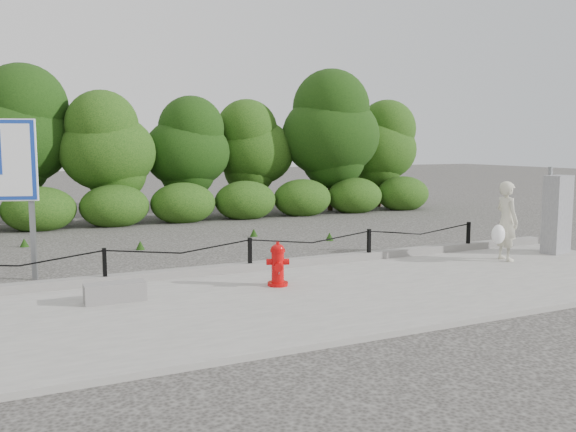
# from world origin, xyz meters

# --- Properties ---
(ground) EXTENTS (90.00, 90.00, 0.00)m
(ground) POSITION_xyz_m (0.00, 0.00, 0.00)
(ground) COLOR #2D2B28
(ground) RESTS_ON ground
(sidewalk) EXTENTS (14.00, 4.00, 0.08)m
(sidewalk) POSITION_xyz_m (0.00, -2.00, 0.04)
(sidewalk) COLOR gray
(sidewalk) RESTS_ON ground
(curb) EXTENTS (14.00, 0.22, 0.14)m
(curb) POSITION_xyz_m (0.00, 0.05, 0.15)
(curb) COLOR slate
(curb) RESTS_ON sidewalk
(chain_barrier) EXTENTS (10.06, 0.06, 0.60)m
(chain_barrier) POSITION_xyz_m (0.00, 0.00, 0.46)
(chain_barrier) COLOR black
(chain_barrier) RESTS_ON sidewalk
(treeline) EXTENTS (20.39, 3.75, 4.73)m
(treeline) POSITION_xyz_m (-0.14, 8.92, 2.52)
(treeline) COLOR black
(treeline) RESTS_ON ground
(fire_hydrant) EXTENTS (0.43, 0.43, 0.70)m
(fire_hydrant) POSITION_xyz_m (-0.02, -1.23, 0.42)
(fire_hydrant) COLOR #BC0708
(fire_hydrant) RESTS_ON sidewalk
(pedestrian) EXTENTS (0.71, 0.61, 1.54)m
(pedestrian) POSITION_xyz_m (4.83, -1.21, 0.83)
(pedestrian) COLOR beige
(pedestrian) RESTS_ON sidewalk
(concrete_block) EXTENTS (0.86, 0.31, 0.27)m
(concrete_block) POSITION_xyz_m (-2.54, -1.12, 0.22)
(concrete_block) COLOR slate
(concrete_block) RESTS_ON sidewalk
(utility_cabinet) EXTENTS (0.68, 0.51, 1.77)m
(utility_cabinet) POSITION_xyz_m (6.40, -1.04, 0.88)
(utility_cabinet) COLOR gray
(utility_cabinet) RESTS_ON sidewalk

